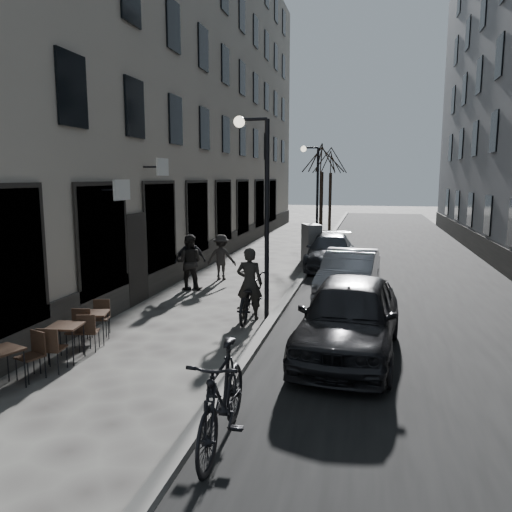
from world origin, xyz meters
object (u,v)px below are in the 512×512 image
at_px(streetlamp_far, 314,187).
at_px(pedestrian_near, 189,262).
at_px(streetlamp_near, 260,195).
at_px(car_far, 330,251).
at_px(tree_near, 322,157).
at_px(pedestrian_far, 190,262).
at_px(car_near, 349,316).
at_px(car_mid, 349,274).
at_px(bistro_set_a, 2,365).
at_px(bistro_set_b, 66,339).
at_px(pedestrian_mid, 221,257).
at_px(bicycle, 250,297).
at_px(tree_far, 331,161).
at_px(utility_cabinet, 311,243).
at_px(moped, 222,398).
at_px(bistro_set_c, 95,324).

bearing_deg(streetlamp_far, pedestrian_near, -107.85).
xyz_separation_m(streetlamp_near, car_far, (1.17, 7.79, -2.50)).
height_order(tree_near, pedestrian_far, tree_near).
height_order(streetlamp_near, pedestrian_far, streetlamp_near).
bearing_deg(tree_near, pedestrian_near, -103.97).
xyz_separation_m(streetlamp_near, pedestrian_near, (-2.96, 2.79, -2.27)).
relative_size(streetlamp_near, car_near, 1.08).
bearing_deg(car_mid, car_far, 105.96).
height_order(bistro_set_a, bistro_set_b, bistro_set_b).
bearing_deg(car_mid, bistro_set_a, -119.06).
bearing_deg(streetlamp_far, pedestrian_mid, -107.90).
bearing_deg(bicycle, pedestrian_mid, -65.94).
bearing_deg(tree_far, pedestrian_near, -99.47).
bearing_deg(pedestrian_far, car_far, 8.93).
xyz_separation_m(utility_cabinet, car_far, (0.90, -1.14, -0.16)).
bearing_deg(bicycle, pedestrian_far, -48.43).
relative_size(tree_near, pedestrian_mid, 3.54).
distance_m(pedestrian_far, car_far, 6.42).
bearing_deg(pedestrian_mid, utility_cabinet, -120.77).
height_order(bistro_set_a, moped, moped).
bearing_deg(pedestrian_mid, pedestrian_far, 72.42).
xyz_separation_m(bistro_set_c, pedestrian_far, (0.17, 5.55, 0.49)).
relative_size(pedestrian_mid, car_mid, 0.37).
bearing_deg(pedestrian_mid, bistro_set_a, 85.24).
bearing_deg(streetlamp_near, pedestrian_far, 135.78).
relative_size(bistro_set_a, utility_cabinet, 0.91).
bearing_deg(moped, streetlamp_far, 90.89).
xyz_separation_m(bistro_set_c, car_mid, (5.26, 5.52, 0.29)).
relative_size(pedestrian_far, car_mid, 0.42).
xyz_separation_m(bistro_set_a, bicycle, (3.08, 5.18, 0.13)).
distance_m(streetlamp_far, tree_near, 3.36).
relative_size(bicycle, car_far, 0.47).
height_order(bicycle, pedestrian_near, pedestrian_near).
height_order(pedestrian_mid, car_mid, pedestrian_mid).
xyz_separation_m(pedestrian_far, moped, (3.80, -9.04, -0.21)).
xyz_separation_m(car_far, moped, (-0.33, -13.95, 0.03)).
relative_size(bicycle, moped, 0.94).
relative_size(bistro_set_c, car_near, 0.30).
height_order(utility_cabinet, pedestrian_mid, utility_cabinet).
bearing_deg(pedestrian_near, pedestrian_mid, -115.25).
xyz_separation_m(tree_far, pedestrian_near, (-3.04, -18.21, -3.77)).
height_order(streetlamp_near, streetlamp_far, same).
height_order(bistro_set_c, car_mid, car_mid).
relative_size(tree_near, utility_cabinet, 3.47).
xyz_separation_m(bistro_set_c, pedestrian_near, (0.16, 5.46, 0.48)).
bearing_deg(tree_far, bistro_set_c, -97.69).
bearing_deg(streetlamp_near, utility_cabinet, 88.26).
xyz_separation_m(bistro_set_b, bistro_set_c, (-0.04, 1.12, -0.03)).
bearing_deg(car_near, pedestrian_near, 141.54).
height_order(bicycle, car_far, car_far).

